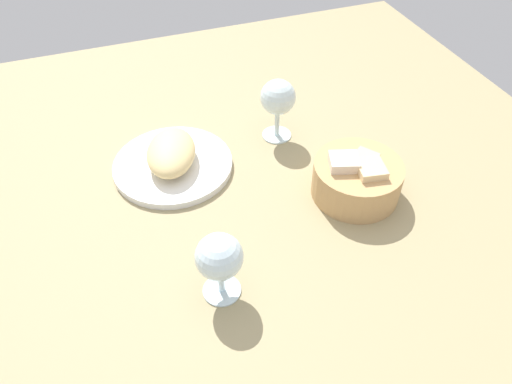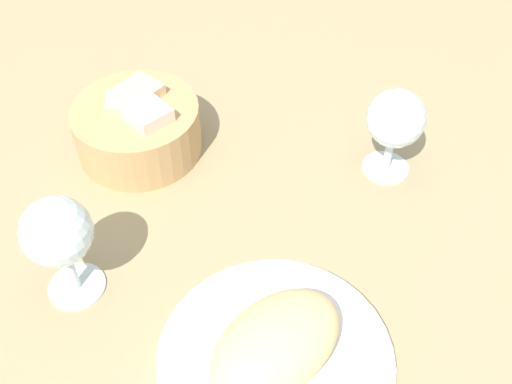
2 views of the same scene
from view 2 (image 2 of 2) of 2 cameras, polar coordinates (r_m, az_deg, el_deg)
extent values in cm
cube|color=#9A8B63|center=(73.50, 0.31, -3.36)|extent=(140.00, 140.00, 2.00)
cylinder|color=white|center=(62.16, 1.82, -15.35)|extent=(23.24, 23.24, 1.40)
ellipsoid|color=#E4C683|center=(59.32, 1.89, -13.93)|extent=(16.49, 13.15, 5.02)
cylinder|color=tan|center=(80.67, -10.94, 5.78)|extent=(16.13, 16.13, 6.81)
cube|color=beige|center=(80.92, -10.73, 8.12)|extent=(5.93, 5.51, 5.20)
cube|color=beige|center=(79.25, -12.32, 7.40)|extent=(5.34, 5.24, 4.00)
cube|color=beige|center=(77.01, -9.93, 6.30)|extent=(5.92, 6.24, 5.08)
cylinder|color=silver|center=(80.33, 11.95, 2.30)|extent=(5.95, 5.95, 0.60)
cylinder|color=silver|center=(78.65, 12.23, 3.56)|extent=(1.00, 1.00, 4.29)
sphere|color=silver|center=(74.92, 12.91, 6.70)|extent=(7.10, 7.10, 7.10)
cylinder|color=silver|center=(69.78, -16.33, -8.34)|extent=(6.14, 6.14, 0.60)
cylinder|color=silver|center=(67.42, -16.86, -6.91)|extent=(1.00, 1.00, 5.37)
sphere|color=silver|center=(62.64, -18.08, -3.53)|extent=(7.18, 7.18, 7.18)
camera|label=1|loc=(0.99, 40.67, 44.58)|focal=34.19mm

